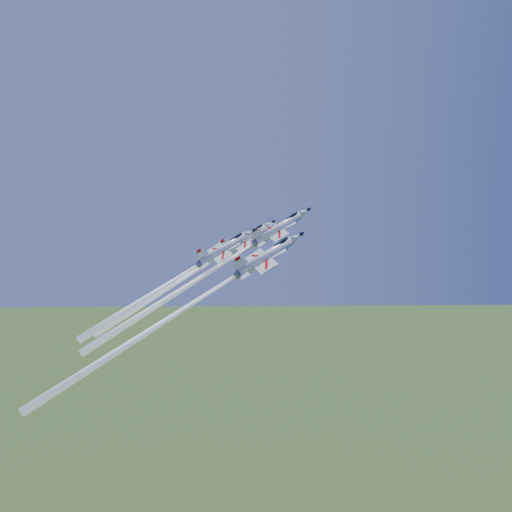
{
  "coord_description": "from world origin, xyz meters",
  "views": [
    {
      "loc": [
        -2.14,
        -122.92,
        122.97
      ],
      "look_at": [
        0.0,
        0.0,
        98.66
      ],
      "focal_mm": 40.0,
      "sensor_mm": 36.0,
      "label": 1
    }
  ],
  "objects_px": {
    "jet_right": "(176,314)",
    "jet_left": "(192,273)",
    "jet_slot": "(174,280)",
    "jet_lead": "(206,274)"
  },
  "relations": [
    {
      "from": "jet_slot",
      "to": "jet_left",
      "type": "bearing_deg",
      "value": 140.71
    },
    {
      "from": "jet_left",
      "to": "jet_slot",
      "type": "relative_size",
      "value": 1.08
    },
    {
      "from": "jet_slot",
      "to": "jet_right",
      "type": "bearing_deg",
      "value": -11.11
    },
    {
      "from": "jet_right",
      "to": "jet_left",
      "type": "bearing_deg",
      "value": 154.7
    },
    {
      "from": "jet_lead",
      "to": "jet_left",
      "type": "relative_size",
      "value": 1.22
    },
    {
      "from": "jet_left",
      "to": "jet_slot",
      "type": "bearing_deg",
      "value": -39.29
    },
    {
      "from": "jet_left",
      "to": "jet_right",
      "type": "height_order",
      "value": "jet_left"
    },
    {
      "from": "jet_lead",
      "to": "jet_slot",
      "type": "bearing_deg",
      "value": -69.5
    },
    {
      "from": "jet_lead",
      "to": "jet_right",
      "type": "bearing_deg",
      "value": -39.63
    },
    {
      "from": "jet_lead",
      "to": "jet_right",
      "type": "relative_size",
      "value": 0.92
    }
  ]
}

